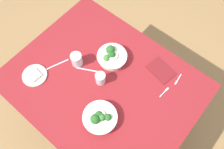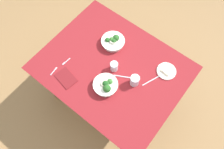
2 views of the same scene
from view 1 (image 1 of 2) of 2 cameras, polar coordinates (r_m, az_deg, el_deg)
name	(u,v)px [view 1 (image 1 of 2)]	position (r m, az deg, el deg)	size (l,w,h in m)	color
ground_plane	(106,113)	(2.32, -1.58, -9.64)	(6.00, 6.00, 0.00)	#9E7547
dining_table	(104,89)	(1.71, -2.12, -3.65)	(1.30, 1.04, 0.76)	maroon
broccoli_bowl_far	(100,118)	(1.48, -3.05, -10.75)	(0.23, 0.23, 0.10)	silver
broccoli_bowl_near	(112,57)	(1.65, -0.09, 4.52)	(0.22, 0.22, 0.10)	silver
bread_side_plate	(34,75)	(1.70, -18.84, -0.18)	(0.18, 0.18, 0.03)	silver
water_glass_center	(100,78)	(1.56, -2.94, -1.01)	(0.07, 0.07, 0.09)	silver
water_glass_side	(77,59)	(1.64, -8.77, 3.77)	(0.08, 0.08, 0.10)	silver
fork_by_far_bowl	(165,92)	(1.61, 13.03, -4.25)	(0.02, 0.10, 0.00)	#B7B7BC
fork_by_near_bowl	(178,80)	(1.67, 16.14, -1.29)	(0.02, 0.09, 0.00)	#B7B7BC
table_knife_left	(56,65)	(1.71, -13.91, 2.28)	(0.20, 0.01, 0.00)	#B7B7BC
table_knife_right	(89,70)	(1.65, -5.78, 1.10)	(0.19, 0.01, 0.00)	#B7B7BC
napkin_folded_upper	(161,70)	(1.67, 12.13, 1.04)	(0.19, 0.13, 0.01)	maroon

